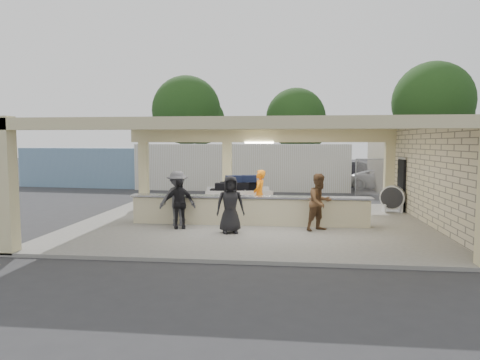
# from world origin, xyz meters

# --- Properties ---
(ground) EXTENTS (120.00, 120.00, 0.00)m
(ground) POSITION_xyz_m (0.00, 0.00, 0.00)
(ground) COLOR #2B2B2E
(ground) RESTS_ON ground
(pavilion) EXTENTS (12.01, 10.00, 3.55)m
(pavilion) POSITION_xyz_m (0.21, 0.66, 1.35)
(pavilion) COLOR slate
(pavilion) RESTS_ON ground
(baggage_counter) EXTENTS (8.20, 0.58, 0.98)m
(baggage_counter) POSITION_xyz_m (0.00, -0.50, 0.59)
(baggage_counter) COLOR beige
(baggage_counter) RESTS_ON pavilion
(luggage_cart) EXTENTS (2.76, 1.94, 1.49)m
(luggage_cart) POSITION_xyz_m (-0.66, 1.80, 0.90)
(luggage_cart) COLOR silver
(luggage_cart) RESTS_ON pavilion
(drum_fan) EXTENTS (1.01, 0.68, 1.07)m
(drum_fan) POSITION_xyz_m (5.50, 2.76, 0.67)
(drum_fan) COLOR silver
(drum_fan) RESTS_ON pavilion
(baggage_handler) EXTENTS (0.47, 0.71, 1.81)m
(baggage_handler) POSITION_xyz_m (0.29, 0.42, 1.00)
(baggage_handler) COLOR orange
(baggage_handler) RESTS_ON pavilion
(passenger_a) EXTENTS (0.94, 0.83, 1.82)m
(passenger_a) POSITION_xyz_m (2.31, -1.28, 1.01)
(passenger_a) COLOR brown
(passenger_a) RESTS_ON pavilion
(passenger_b) EXTENTS (1.01, 0.57, 1.63)m
(passenger_b) POSITION_xyz_m (-2.20, -1.42, 0.92)
(passenger_b) COLOR black
(passenger_b) RESTS_ON pavilion
(passenger_c) EXTENTS (1.26, 0.72, 1.85)m
(passenger_c) POSITION_xyz_m (-2.36, -1.00, 1.03)
(passenger_c) COLOR #48484D
(passenger_c) RESTS_ON pavilion
(passenger_d) EXTENTS (0.93, 0.55, 1.78)m
(passenger_d) POSITION_xyz_m (-0.46, -1.92, 0.99)
(passenger_d) COLOR black
(passenger_d) RESTS_ON pavilion
(car_white_a) EXTENTS (4.93, 3.36, 1.29)m
(car_white_a) POSITION_xyz_m (7.46, 12.02, 0.64)
(car_white_a) COLOR silver
(car_white_a) RESTS_ON ground
(car_white_b) EXTENTS (5.20, 3.79, 1.55)m
(car_white_b) POSITION_xyz_m (11.76, 14.42, 0.77)
(car_white_b) COLOR silver
(car_white_b) RESTS_ON ground
(car_dark) EXTENTS (4.86, 4.08, 1.58)m
(car_dark) POSITION_xyz_m (5.87, 14.56, 0.79)
(car_dark) COLOR black
(car_dark) RESTS_ON ground
(container_white) EXTENTS (12.96, 2.87, 2.80)m
(container_white) POSITION_xyz_m (-1.51, 11.39, 1.40)
(container_white) COLOR silver
(container_white) RESTS_ON ground
(container_blue) EXTENTS (9.92, 3.24, 2.53)m
(container_blue) POSITION_xyz_m (-11.30, 12.05, 1.27)
(container_blue) COLOR #698CA8
(container_blue) RESTS_ON ground
(fence) EXTENTS (12.06, 0.06, 2.03)m
(fence) POSITION_xyz_m (11.00, 9.00, 1.05)
(fence) COLOR gray
(fence) RESTS_ON ground
(tree_left) EXTENTS (6.60, 6.30, 9.00)m
(tree_left) POSITION_xyz_m (-7.68, 24.16, 5.59)
(tree_left) COLOR #382619
(tree_left) RESTS_ON ground
(tree_mid) EXTENTS (6.00, 5.60, 8.00)m
(tree_mid) POSITION_xyz_m (2.32, 26.16, 4.96)
(tree_mid) COLOR #382619
(tree_mid) RESTS_ON ground
(tree_right) EXTENTS (7.20, 7.00, 10.00)m
(tree_right) POSITION_xyz_m (14.32, 25.16, 6.21)
(tree_right) COLOR #382619
(tree_right) RESTS_ON ground
(adjacent_building) EXTENTS (6.00, 8.00, 3.20)m
(adjacent_building) POSITION_xyz_m (9.50, 10.00, 1.60)
(adjacent_building) COLOR beige
(adjacent_building) RESTS_ON ground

